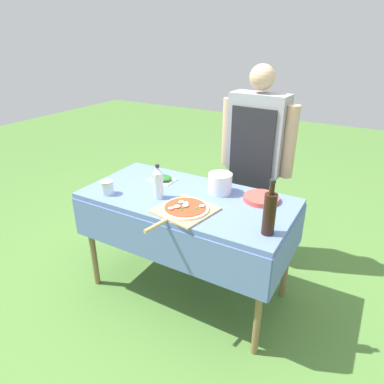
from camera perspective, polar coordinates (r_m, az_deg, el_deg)
The scene contains 10 objects.
ground_plane at distance 2.72m, azimuth -0.73°, elevation -15.77°, with size 12.00×12.00×0.00m, color #517F38.
prep_table at distance 2.33m, azimuth -0.83°, elevation -2.72°, with size 1.43×0.72×0.79m.
person_cook at distance 2.70m, azimuth 10.61°, elevation 6.39°, with size 0.59×0.22×1.59m.
pizza_on_peel at distance 2.09m, azimuth -1.30°, elevation -2.90°, with size 0.38×0.52×0.05m.
oil_bottle at distance 1.86m, azimuth 12.78°, elevation -3.40°, with size 0.07×0.07×0.32m.
water_bottle at distance 2.24m, azimuth -5.67°, elevation 1.60°, with size 0.07×0.07×0.23m.
herb_container at distance 2.54m, azimuth -5.06°, elevation 2.33°, with size 0.19×0.14×0.04m.
mixing_tub at distance 2.32m, azimuth 4.70°, elevation 1.47°, with size 0.16×0.16×0.14m, color silver.
plate_stack at distance 2.27m, azimuth 11.50°, elevation -1.02°, with size 0.24×0.24×0.03m.
sauce_jar at distance 2.38m, azimuth -13.95°, elevation 0.61°, with size 0.09×0.09×0.09m.
Camera 1 is at (1.06, -1.77, 1.78)m, focal length 32.00 mm.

